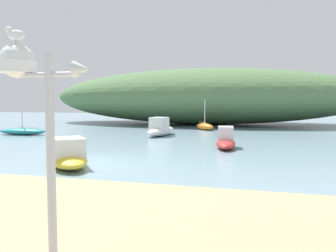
{
  "coord_description": "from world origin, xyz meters",
  "views": [
    {
      "loc": [
        6.81,
        -12.8,
        2.58
      ],
      "look_at": [
        2.23,
        3.96,
        1.35
      ],
      "focal_mm": 36.29,
      "sensor_mm": 36.0,
      "label": 1
    }
  ],
  "objects_px": {
    "seagull_on_radar": "(15,34)",
    "motorboat_outer_mooring": "(67,156)",
    "motorboat_far_left": "(226,140)",
    "sailboat_off_point": "(205,126)",
    "mast_structure": "(28,85)",
    "sailboat_west_reach": "(22,131)",
    "motorboat_centre_water": "(161,129)"
  },
  "relations": [
    {
      "from": "seagull_on_radar",
      "to": "motorboat_outer_mooring",
      "type": "height_order",
      "value": "seagull_on_radar"
    },
    {
      "from": "seagull_on_radar",
      "to": "motorboat_far_left",
      "type": "xyz_separation_m",
      "value": [
        1.42,
        15.16,
        -3.1
      ]
    },
    {
      "from": "motorboat_far_left",
      "to": "sailboat_off_point",
      "type": "height_order",
      "value": "sailboat_off_point"
    },
    {
      "from": "seagull_on_radar",
      "to": "mast_structure",
      "type": "bearing_deg",
      "value": 1.02
    },
    {
      "from": "seagull_on_radar",
      "to": "sailboat_west_reach",
      "type": "xyz_separation_m",
      "value": [
        -14.85,
        18.7,
        -3.23
      ]
    },
    {
      "from": "sailboat_off_point",
      "to": "sailboat_west_reach",
      "type": "bearing_deg",
      "value": -147.25
    },
    {
      "from": "motorboat_outer_mooring",
      "to": "sailboat_west_reach",
      "type": "bearing_deg",
      "value": 134.7
    },
    {
      "from": "seagull_on_radar",
      "to": "sailboat_west_reach",
      "type": "relative_size",
      "value": 0.08
    },
    {
      "from": "motorboat_outer_mooring",
      "to": "sailboat_off_point",
      "type": "xyz_separation_m",
      "value": [
        2.5,
        19.23,
        -0.1
      ]
    },
    {
      "from": "motorboat_outer_mooring",
      "to": "sailboat_off_point",
      "type": "distance_m",
      "value": 19.39
    },
    {
      "from": "sailboat_west_reach",
      "to": "sailboat_off_point",
      "type": "distance_m",
      "value": 15.64
    },
    {
      "from": "sailboat_west_reach",
      "to": "motorboat_centre_water",
      "type": "xyz_separation_m",
      "value": [
        10.79,
        2.07,
        0.23
      ]
    },
    {
      "from": "mast_structure",
      "to": "motorboat_centre_water",
      "type": "height_order",
      "value": "mast_structure"
    },
    {
      "from": "seagull_on_radar",
      "to": "sailboat_west_reach",
      "type": "distance_m",
      "value": 24.1
    },
    {
      "from": "seagull_on_radar",
      "to": "motorboat_far_left",
      "type": "relative_size",
      "value": 0.1
    },
    {
      "from": "motorboat_outer_mooring",
      "to": "motorboat_centre_water",
      "type": "distance_m",
      "value": 12.84
    },
    {
      "from": "seagull_on_radar",
      "to": "motorboat_outer_mooring",
      "type": "distance_m",
      "value": 9.49
    },
    {
      "from": "sailboat_west_reach",
      "to": "motorboat_centre_water",
      "type": "height_order",
      "value": "sailboat_west_reach"
    },
    {
      "from": "mast_structure",
      "to": "sailboat_west_reach",
      "type": "height_order",
      "value": "sailboat_west_reach"
    },
    {
      "from": "sailboat_west_reach",
      "to": "motorboat_centre_water",
      "type": "relative_size",
      "value": 1.0
    },
    {
      "from": "sailboat_west_reach",
      "to": "sailboat_off_point",
      "type": "height_order",
      "value": "sailboat_west_reach"
    },
    {
      "from": "seagull_on_radar",
      "to": "sailboat_off_point",
      "type": "bearing_deg",
      "value": 93.57
    },
    {
      "from": "sailboat_west_reach",
      "to": "motorboat_far_left",
      "type": "bearing_deg",
      "value": -12.27
    },
    {
      "from": "sailboat_west_reach",
      "to": "motorboat_outer_mooring",
      "type": "distance_m",
      "value": 15.15
    },
    {
      "from": "motorboat_far_left",
      "to": "sailboat_off_point",
      "type": "xyz_separation_m",
      "value": [
        -3.12,
        12.0,
        -0.09
      ]
    },
    {
      "from": "motorboat_centre_water",
      "to": "motorboat_outer_mooring",
      "type": "bearing_deg",
      "value": -90.59
    },
    {
      "from": "motorboat_outer_mooring",
      "to": "motorboat_centre_water",
      "type": "height_order",
      "value": "motorboat_centre_water"
    },
    {
      "from": "motorboat_far_left",
      "to": "motorboat_centre_water",
      "type": "bearing_deg",
      "value": 134.34
    },
    {
      "from": "motorboat_far_left",
      "to": "sailboat_off_point",
      "type": "distance_m",
      "value": 12.4
    },
    {
      "from": "motorboat_centre_water",
      "to": "mast_structure",
      "type": "bearing_deg",
      "value": -78.43
    },
    {
      "from": "motorboat_far_left",
      "to": "motorboat_centre_water",
      "type": "distance_m",
      "value": 7.85
    },
    {
      "from": "mast_structure",
      "to": "motorboat_far_left",
      "type": "xyz_separation_m",
      "value": [
        1.23,
        15.16,
        -2.4
      ]
    }
  ]
}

